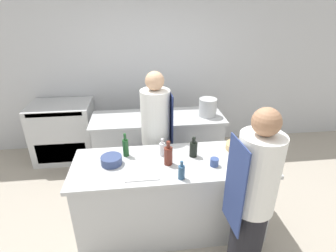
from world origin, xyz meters
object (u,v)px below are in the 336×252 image
(oven_range, at_px, (64,131))
(bottle_water, at_px, (193,149))
(bottle_vinegar, at_px, (162,149))
(stockpot, at_px, (208,107))
(bottle_olive_oil, at_px, (168,155))
(bottle_sauce, at_px, (126,147))
(bottle_cooking_oil, at_px, (181,172))
(bottle_wine, at_px, (260,149))
(bowl_mixing_large, at_px, (111,160))
(bowl_prep_small, at_px, (238,147))
(chef_at_stove, at_px, (156,137))
(chef_at_prep_near, at_px, (252,201))
(cup, at_px, (214,162))

(oven_range, xyz_separation_m, bottle_water, (1.80, -1.65, 0.50))
(bottle_vinegar, height_order, stockpot, stockpot)
(bottle_olive_oil, relative_size, bottle_sauce, 0.99)
(bottle_cooking_oil, bearing_deg, oven_range, 128.41)
(oven_range, height_order, bottle_water, bottle_water)
(bottle_wine, distance_m, bowl_mixing_large, 1.56)
(bowl_prep_small, xyz_separation_m, stockpot, (-0.10, 1.00, 0.09))
(bottle_olive_oil, height_order, bottle_cooking_oil, bottle_olive_oil)
(oven_range, bearing_deg, chef_at_stove, -37.08)
(chef_at_stove, distance_m, bottle_vinegar, 0.52)
(chef_at_prep_near, bearing_deg, bottle_vinegar, 37.65)
(oven_range, xyz_separation_m, cup, (1.98, -1.86, 0.45))
(bottle_sauce, distance_m, bottle_water, 0.73)
(chef_at_prep_near, xyz_separation_m, bottle_sauce, (-1.09, 0.82, 0.13))
(bowl_mixing_large, bearing_deg, stockpot, 40.96)
(bottle_olive_oil, distance_m, bottle_wine, 0.98)
(bottle_vinegar, bearing_deg, bottle_water, -9.83)
(oven_range, height_order, bottle_sauce, bottle_sauce)
(bottle_wine, distance_m, stockpot, 1.23)
(bottle_sauce, bearing_deg, oven_range, 124.78)
(oven_range, relative_size, bottle_wine, 3.62)
(bottle_sauce, relative_size, bowl_mixing_large, 1.23)
(bottle_sauce, bearing_deg, bottle_wine, -8.73)
(bottle_sauce, xyz_separation_m, cup, (0.90, -0.30, -0.06))
(chef_at_stove, height_order, bottle_wine, chef_at_stove)
(bowl_mixing_large, relative_size, cup, 2.48)
(bottle_cooking_oil, bearing_deg, bottle_water, 63.11)
(bottle_wine, bearing_deg, bottle_cooking_oil, -163.86)
(bottle_sauce, relative_size, bottle_water, 1.17)
(bottle_wine, relative_size, bowl_mixing_large, 1.22)
(chef_at_prep_near, bearing_deg, bottle_wine, -32.32)
(bottle_olive_oil, distance_m, cup, 0.47)
(bottle_sauce, height_order, bowl_mixing_large, bottle_sauce)
(chef_at_stove, bearing_deg, oven_range, -129.95)
(chef_at_prep_near, relative_size, bottle_olive_oil, 6.52)
(bottle_wine, xyz_separation_m, bottle_water, (-0.69, 0.12, -0.01))
(bottle_water, xyz_separation_m, stockpot, (0.44, 1.08, 0.04))
(chef_at_prep_near, bearing_deg, bottle_olive_oil, 43.10)
(chef_at_prep_near, height_order, bottle_vinegar, chef_at_prep_near)
(bottle_vinegar, distance_m, cup, 0.57)
(bottle_water, bearing_deg, chef_at_prep_near, -63.45)
(bowl_mixing_large, bearing_deg, bottle_sauce, 45.51)
(stockpot, bearing_deg, bottle_vinegar, -126.90)
(bottle_vinegar, height_order, bottle_cooking_oil, bottle_vinegar)
(chef_at_prep_near, distance_m, bottle_sauce, 1.37)
(stockpot, bearing_deg, bottle_cooking_oil, -113.32)
(bottle_olive_oil, relative_size, bottle_vinegar, 1.31)
(chef_at_stove, distance_m, bowl_mixing_large, 0.80)
(bowl_mixing_large, distance_m, stockpot, 1.73)
(bottle_water, relative_size, cup, 2.61)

